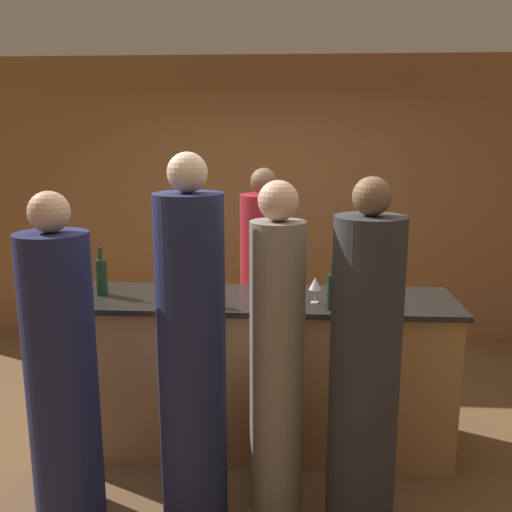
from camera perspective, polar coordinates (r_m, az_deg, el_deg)
The scene contains 18 objects.
ground_plane at distance 4.08m, azimuth -0.26°, elevation -18.29°, with size 14.00×14.00×0.00m, color brown.
back_wall at distance 5.73m, azimuth 1.20°, elevation 5.49°, with size 8.00×0.06×2.80m.
bar_counter at distance 3.84m, azimuth -0.27°, elevation -11.57°, with size 2.58×0.66×1.04m.
bartender at distance 4.44m, azimuth 0.75°, elevation -3.84°, with size 0.36×0.36×1.82m.
guest_0 at distance 3.03m, azimuth 10.79°, elevation -11.36°, with size 0.36×0.36×1.87m.
guest_1 at distance 3.23m, azimuth -18.87°, elevation -11.11°, with size 0.37×0.37×1.79m.
guest_2 at distance 3.12m, azimuth 2.11°, elevation -10.41°, with size 0.30×0.30×1.84m.
guest_3 at distance 3.03m, azimuth -6.42°, elevation -10.09°, with size 0.36×0.36×1.98m.
wine_bottle_0 at distance 3.42m, azimuth 7.65°, elevation -3.49°, with size 0.07×0.07×0.29m.
wine_bottle_1 at distance 3.83m, azimuth -15.20°, elevation -1.98°, with size 0.07×0.07×0.31m.
wine_glass_0 at distance 3.53m, azimuth 11.52°, elevation -2.69°, with size 0.08×0.08×0.18m.
wine_glass_1 at distance 3.62m, azimuth -5.95°, elevation -2.59°, with size 0.08×0.08×0.15m.
wine_glass_2 at distance 3.54m, azimuth 5.93°, elevation -2.82°, with size 0.08×0.08×0.16m.
wine_glass_3 at distance 3.45m, azimuth -4.25°, elevation -3.14°, with size 0.07×0.07×0.16m.
wine_glass_4 at distance 3.52m, azimuth 1.08°, elevation -2.60°, with size 0.08×0.08×0.18m.
wine_glass_5 at distance 3.51m, azimuth 8.75°, elevation -2.89°, with size 0.08×0.08×0.16m.
wine_glass_6 at distance 3.66m, azimuth -19.45°, elevation -2.85°, with size 0.08×0.08×0.17m.
wine_glass_7 at distance 3.60m, azimuth 10.47°, elevation -2.69°, with size 0.07×0.07×0.15m.
Camera 1 is at (0.24, -3.51, 2.07)m, focal length 40.00 mm.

